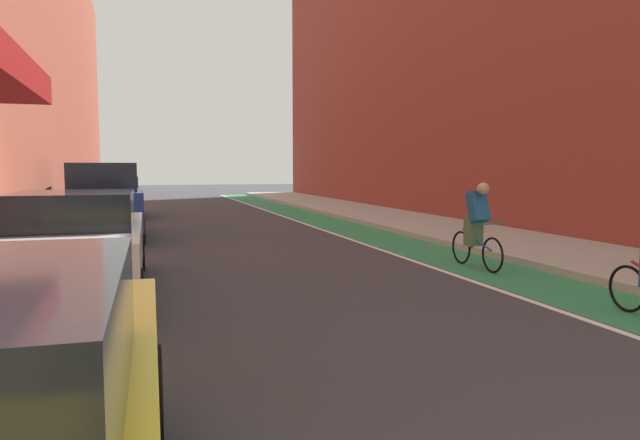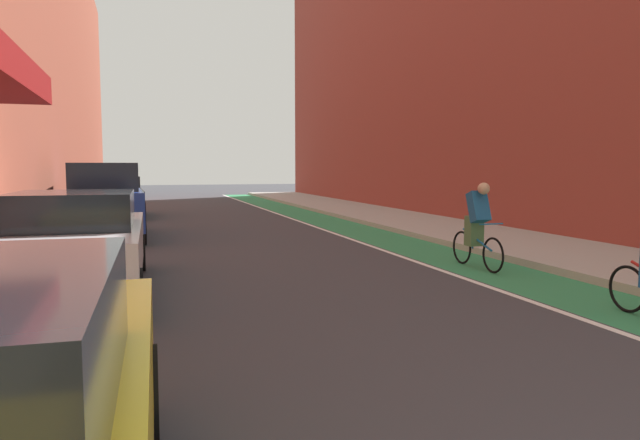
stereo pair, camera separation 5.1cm
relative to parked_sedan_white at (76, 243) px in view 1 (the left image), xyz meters
name	(u,v)px [view 1 (the left image)]	position (x,y,z in m)	size (l,w,h in m)	color
ground_plane	(232,234)	(3.39, 7.30, -0.79)	(91.61, 91.61, 0.00)	#38383D
bike_lane_paint	(332,223)	(7.03, 9.30, -0.79)	(1.60, 41.64, 0.00)	#2D8451
lane_divider_stripe	(306,224)	(6.13, 9.30, -0.79)	(0.12, 41.64, 0.00)	white
sidewalk_right	(399,219)	(9.48, 9.30, -0.72)	(3.30, 41.64, 0.14)	#A8A59E
building_facade_right	(447,38)	(12.33, 11.30, 6.02)	(2.40, 37.64, 13.61)	brown
parked_sedan_white	(76,243)	(0.00, 0.00, 0.00)	(1.94, 4.78, 1.53)	silver
parked_suv_blue	(103,200)	(0.00, 7.14, 0.23)	(2.04, 4.67, 1.98)	navy
parked_sedan_black	(114,196)	(0.00, 14.00, 0.00)	(2.11, 4.44, 1.53)	black
cyclist_mid	(476,225)	(6.87, 0.32, 0.02)	(0.48, 1.69, 1.60)	black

